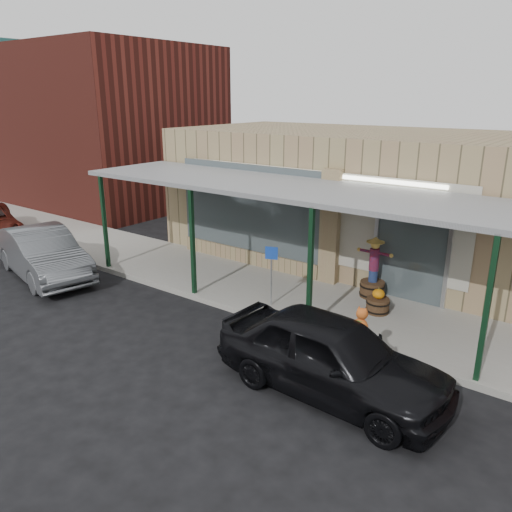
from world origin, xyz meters
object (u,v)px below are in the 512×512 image
Objects in this scene: barrel_scarecrow at (373,277)px; parked_sedan at (331,356)px; handicap_sign at (271,268)px; car_grey at (43,253)px; barrel_pumpkin at (378,304)px.

barrel_scarecrow reaches higher than parked_sedan.
handicap_sign is 3.89m from parked_sedan.
handicap_sign reaches higher than car_grey.
car_grey is (-8.80, -4.14, 0.03)m from barrel_scarecrow.
barrel_pumpkin is 0.45× the size of handicap_sign.
handicap_sign reaches higher than parked_sedan.
barrel_pumpkin is 0.15× the size of parked_sedan.
barrel_scarecrow is at bearing 27.61° from handicap_sign.
barrel_scarecrow is 9.73m from car_grey.
parked_sedan is at bearing -80.00° from barrel_pumpkin.
parked_sedan is 1.00× the size of car_grey.
barrel_scarecrow is 4.62m from parked_sedan.
barrel_scarecrow is at bearing -51.64° from car_grey.
barrel_pumpkin is (0.55, -0.88, -0.33)m from barrel_scarecrow.
parked_sedan reaches higher than car_grey.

